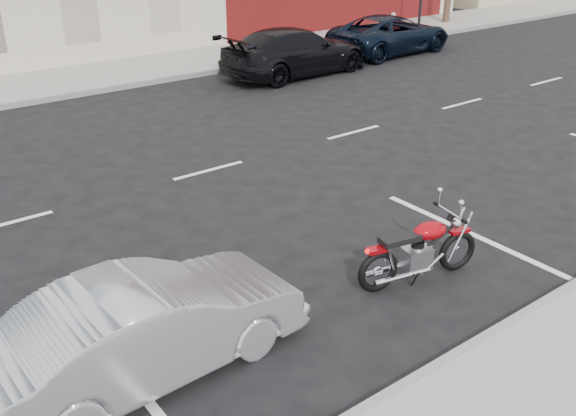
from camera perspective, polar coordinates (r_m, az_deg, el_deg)
name	(u,v)px	position (r m, az deg, el deg)	size (l,w,h in m)	color
ground	(287,150)	(14.20, -0.11, 5.18)	(120.00, 120.00, 0.00)	black
fire_hydrant	(393,21)	(28.05, 9.31, 16.08)	(0.20, 0.20, 0.72)	beige
motorcycle	(459,242)	(9.67, 15.00, -2.93)	(1.97, 0.76, 1.00)	black
sedan_silver	(148,327)	(7.48, -12.31, -10.27)	(1.30, 3.72, 1.22)	#A4A6AB
suv_far	(391,34)	(24.24, 9.10, 15.03)	(2.25, 4.88, 1.36)	black
car_far	(295,52)	(20.67, 0.66, 13.73)	(2.06, 5.06, 1.47)	black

